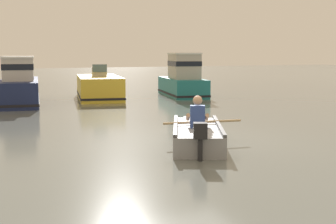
{
  "coord_description": "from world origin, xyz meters",
  "views": [
    {
      "loc": [
        -5.45,
        -10.36,
        2.15
      ],
      "look_at": [
        -0.16,
        1.18,
        0.55
      ],
      "focal_mm": 49.59,
      "sensor_mm": 36.0,
      "label": 1
    }
  ],
  "objects_px": {
    "moored_boat_yellow": "(99,88)",
    "rowboat_with_person": "(197,134)",
    "moored_boat_navy": "(19,86)",
    "moored_boat_teal": "(183,80)"
  },
  "relations": [
    {
      "from": "moored_boat_navy",
      "to": "moored_boat_teal",
      "type": "relative_size",
      "value": 1.15
    },
    {
      "from": "moored_boat_yellow",
      "to": "rowboat_with_person",
      "type": "bearing_deg",
      "value": -95.17
    },
    {
      "from": "moored_boat_navy",
      "to": "moored_boat_teal",
      "type": "distance_m",
      "value": 8.07
    },
    {
      "from": "moored_boat_yellow",
      "to": "moored_boat_teal",
      "type": "distance_m",
      "value": 4.31
    },
    {
      "from": "rowboat_with_person",
      "to": "moored_boat_teal",
      "type": "relative_size",
      "value": 0.73
    },
    {
      "from": "rowboat_with_person",
      "to": "moored_boat_navy",
      "type": "height_order",
      "value": "moored_boat_navy"
    },
    {
      "from": "moored_boat_navy",
      "to": "moored_boat_yellow",
      "type": "height_order",
      "value": "moored_boat_navy"
    },
    {
      "from": "moored_boat_navy",
      "to": "moored_boat_teal",
      "type": "xyz_separation_m",
      "value": [
        8.06,
        0.5,
        0.03
      ]
    },
    {
      "from": "rowboat_with_person",
      "to": "moored_boat_teal",
      "type": "height_order",
      "value": "moored_boat_teal"
    },
    {
      "from": "rowboat_with_person",
      "to": "moored_boat_navy",
      "type": "relative_size",
      "value": 0.64
    }
  ]
}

